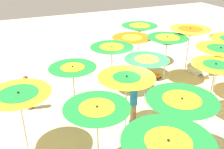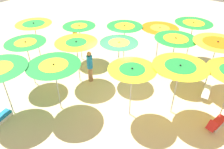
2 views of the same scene
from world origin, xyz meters
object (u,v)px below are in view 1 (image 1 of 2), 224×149
(beach_umbrella_12, at_px, (215,68))
(beach_umbrella_9, at_px, (97,113))
(beach_umbrella_8, at_px, (127,81))
(beach_umbrella_13, at_px, (181,104))
(lounger_1, at_px, (151,73))
(beach_umbrella_2, at_px, (112,51))
(beach_umbrella_1, at_px, (132,41))
(beach_umbrella_11, at_px, (220,52))
(beach_umbrella_14, at_px, (168,147))
(beach_umbrella_6, at_px, (167,41))
(beachgoer_1, at_px, (134,102))
(lounger_0, at_px, (196,71))
(beach_umbrella_5, at_px, (190,32))
(beach_umbrella_4, at_px, (19,98))
(beach_umbrella_0, at_px, (140,29))
(beachgoer_0, at_px, (28,92))
(beach_umbrella_3, at_px, (73,72))
(beach_umbrella_7, at_px, (147,63))

(beach_umbrella_12, bearing_deg, beach_umbrella_9, -78.62)
(beach_umbrella_8, distance_m, beach_umbrella_13, 2.27)
(lounger_1, bearing_deg, beach_umbrella_2, -103.61)
(beach_umbrella_13, bearing_deg, beach_umbrella_1, 166.12)
(beach_umbrella_2, distance_m, beach_umbrella_9, 5.36)
(beach_umbrella_11, bearing_deg, beach_umbrella_14, -53.00)
(beach_umbrella_8, relative_size, beach_umbrella_12, 0.96)
(beach_umbrella_1, height_order, beach_umbrella_12, beach_umbrella_12)
(beach_umbrella_6, distance_m, beach_umbrella_11, 2.68)
(beach_umbrella_9, xyz_separation_m, beachgoer_1, (-1.95, 2.24, -1.26))
(beach_umbrella_13, relative_size, lounger_0, 1.83)
(beach_umbrella_5, relative_size, lounger_1, 1.94)
(beach_umbrella_13, bearing_deg, beach_umbrella_4, -117.59)
(beach_umbrella_0, height_order, beach_umbrella_9, beach_umbrella_9)
(beach_umbrella_11, bearing_deg, beach_umbrella_13, -56.20)
(beach_umbrella_6, height_order, beachgoer_0, beach_umbrella_6)
(beach_umbrella_4, xyz_separation_m, beach_umbrella_8, (0.25, 3.70, -0.02))
(beach_umbrella_2, bearing_deg, beach_umbrella_1, 124.39)
(beach_umbrella_1, distance_m, beach_umbrella_14, 8.42)
(beach_umbrella_9, xyz_separation_m, lounger_1, (-5.34, 5.11, -2.00))
(beach_umbrella_2, xyz_separation_m, beach_umbrella_11, (2.43, 4.25, 0.13))
(beach_umbrella_1, height_order, beach_umbrella_3, beach_umbrella_1)
(beach_umbrella_5, distance_m, lounger_0, 2.23)
(beach_umbrella_5, xyz_separation_m, beach_umbrella_9, (5.22, -7.36, -0.12))
(beach_umbrella_13, height_order, lounger_1, beach_umbrella_13)
(beach_umbrella_5, bearing_deg, beach_umbrella_3, -75.64)
(beach_umbrella_3, xyz_separation_m, beach_umbrella_13, (3.87, 2.35, 0.14))
(beach_umbrella_2, relative_size, beach_umbrella_8, 1.01)
(beach_umbrella_7, xyz_separation_m, beach_umbrella_11, (0.66, 3.39, 0.20))
(beach_umbrella_8, xyz_separation_m, lounger_0, (-2.91, 5.87, -1.90))
(beach_umbrella_13, bearing_deg, beach_umbrella_11, 123.80)
(lounger_0, relative_size, lounger_1, 0.98)
(beachgoer_0, xyz_separation_m, beachgoer_1, (2.66, 3.77, 0.08))
(beach_umbrella_6, xyz_separation_m, beachgoer_0, (0.10, -7.08, -1.34))
(beach_umbrella_12, distance_m, beachgoer_1, 3.46)
(beach_umbrella_13, bearing_deg, beach_umbrella_2, -179.18)
(beach_umbrella_2, distance_m, beachgoer_1, 3.05)
(beach_umbrella_1, distance_m, beach_umbrella_13, 6.54)
(beach_umbrella_0, bearing_deg, lounger_0, 35.97)
(beach_umbrella_5, bearing_deg, beach_umbrella_9, -54.64)
(beach_umbrella_12, bearing_deg, beach_umbrella_3, -114.51)
(beach_umbrella_6, bearing_deg, beachgoer_1, -50.17)
(beach_umbrella_5, xyz_separation_m, beach_umbrella_11, (2.91, -0.62, -0.06))
(beach_umbrella_0, relative_size, beach_umbrella_14, 1.00)
(beach_umbrella_3, bearing_deg, beachgoer_1, 54.51)
(beach_umbrella_6, relative_size, beach_umbrella_7, 1.08)
(beach_umbrella_3, xyz_separation_m, beach_umbrella_14, (5.36, 0.84, 0.16))
(beach_umbrella_11, distance_m, lounger_0, 3.15)
(beach_umbrella_3, xyz_separation_m, beach_umbrella_8, (1.76, 1.52, 0.09))
(beach_umbrella_3, xyz_separation_m, beachgoer_0, (-1.22, -1.75, -1.17))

